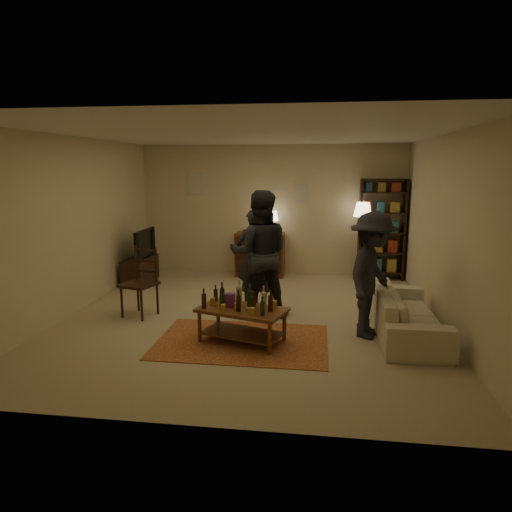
% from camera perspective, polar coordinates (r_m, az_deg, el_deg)
% --- Properties ---
extents(floor, '(6.00, 6.00, 0.00)m').
position_cam_1_polar(floor, '(6.97, -0.72, -7.65)').
color(floor, '#C6B793').
rests_on(floor, ground).
extents(room_shell, '(6.00, 6.00, 6.00)m').
position_cam_1_polar(room_shell, '(9.66, -1.96, 8.52)').
color(room_shell, beige).
rests_on(room_shell, ground).
extents(rug, '(2.20, 1.50, 0.01)m').
position_cam_1_polar(rug, '(6.04, -1.75, -10.61)').
color(rug, maroon).
rests_on(rug, ground).
extents(coffee_table, '(1.23, 0.90, 0.79)m').
position_cam_1_polar(coffee_table, '(5.91, -1.85, -7.00)').
color(coffee_table, brown).
rests_on(coffee_table, ground).
extents(dining_chair, '(0.58, 0.58, 1.07)m').
position_cam_1_polar(dining_chair, '(7.15, -14.10, -2.79)').
color(dining_chair, black).
rests_on(dining_chair, ground).
extents(tv_stand, '(0.40, 1.00, 1.06)m').
position_cam_1_polar(tv_stand, '(9.20, -14.26, -0.92)').
color(tv_stand, black).
rests_on(tv_stand, ground).
extents(dresser, '(1.00, 0.50, 1.36)m').
position_cam_1_polar(dresser, '(9.48, 0.54, 0.34)').
color(dresser, maroon).
rests_on(dresser, ground).
extents(bookshelf, '(0.90, 0.34, 2.02)m').
position_cam_1_polar(bookshelf, '(9.48, 15.42, 3.35)').
color(bookshelf, black).
rests_on(bookshelf, ground).
extents(floor_lamp, '(0.36, 0.36, 1.56)m').
position_cam_1_polar(floor_lamp, '(9.27, 13.17, 5.05)').
color(floor_lamp, black).
rests_on(floor_lamp, ground).
extents(sofa, '(0.81, 2.08, 0.61)m').
position_cam_1_polar(sofa, '(6.54, 18.28, -6.69)').
color(sofa, beige).
rests_on(sofa, ground).
extents(person_left, '(0.61, 0.41, 1.62)m').
position_cam_1_polar(person_left, '(7.17, -0.13, -0.45)').
color(person_left, '#23242A').
rests_on(person_left, ground).
extents(person_right, '(1.00, 0.82, 1.91)m').
position_cam_1_polar(person_right, '(6.86, 0.47, 0.27)').
color(person_right, '#23242A').
rests_on(person_right, ground).
extents(person_by_sofa, '(1.01, 1.24, 1.68)m').
position_cam_1_polar(person_by_sofa, '(6.18, 14.28, -2.34)').
color(person_by_sofa, '#25242B').
rests_on(person_by_sofa, ground).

